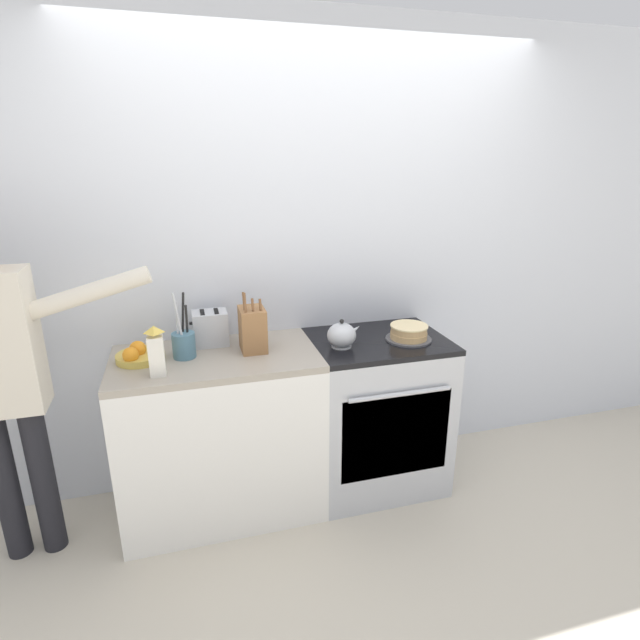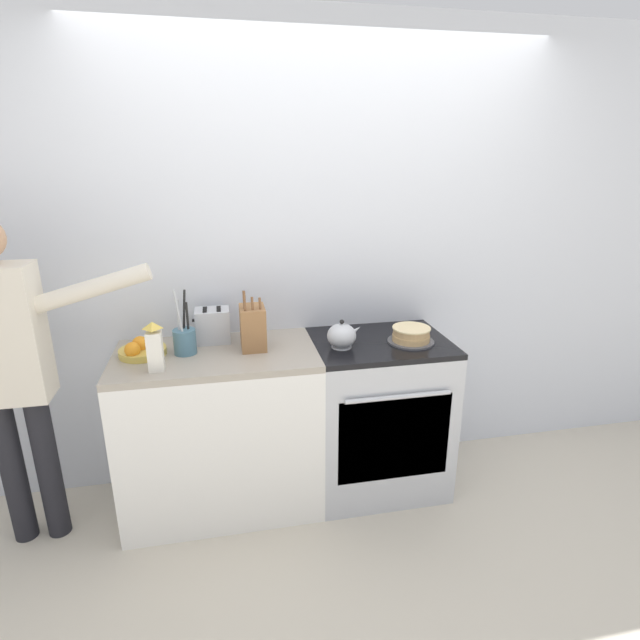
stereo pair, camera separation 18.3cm
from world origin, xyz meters
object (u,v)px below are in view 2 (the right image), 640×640
object	(u,v)px
knife_block	(253,327)
utensil_crock	(185,340)
layer_cake	(411,335)
milk_carton	(155,347)
tea_kettle	(342,336)
person_baker	(10,361)
stove_range	(378,414)
toaster	(213,325)
fruit_bowl	(141,350)

from	to	relation	value
knife_block	utensil_crock	xyz separation A→B (m)	(-0.35, -0.01, -0.04)
layer_cake	milk_carton	bearing A→B (deg)	-175.29
tea_kettle	person_baker	world-z (taller)	person_baker
tea_kettle	person_baker	bearing A→B (deg)	-179.23
knife_block	utensil_crock	world-z (taller)	utensil_crock
stove_range	toaster	world-z (taller)	toaster
utensil_crock	fruit_bowl	world-z (taller)	utensil_crock
tea_kettle	layer_cake	bearing A→B (deg)	-0.46
knife_block	fruit_bowl	world-z (taller)	knife_block
layer_cake	person_baker	distance (m)	1.98
stove_range	person_baker	world-z (taller)	person_baker
layer_cake	milk_carton	distance (m)	1.32
utensil_crock	toaster	size ratio (longest dim) A/B	1.72
fruit_bowl	layer_cake	bearing A→B (deg)	-3.80
tea_kettle	utensil_crock	distance (m)	0.81
milk_carton	person_baker	distance (m)	0.67
tea_kettle	fruit_bowl	bearing A→B (deg)	174.95
tea_kettle	knife_block	bearing A→B (deg)	169.47
tea_kettle	knife_block	xyz separation A→B (m)	(-0.46, 0.09, 0.05)
knife_block	toaster	distance (m)	0.25
toaster	milk_carton	xyz separation A→B (m)	(-0.27, -0.34, 0.02)
toaster	person_baker	world-z (taller)	person_baker
tea_kettle	fruit_bowl	size ratio (longest dim) A/B	0.80
layer_cake	milk_carton	world-z (taller)	milk_carton
fruit_bowl	milk_carton	world-z (taller)	milk_carton
knife_block	tea_kettle	bearing A→B (deg)	-10.53
utensil_crock	milk_carton	size ratio (longest dim) A/B	1.41
knife_block	person_baker	size ratio (longest dim) A/B	0.20
fruit_bowl	milk_carton	size ratio (longest dim) A/B	0.97
stove_range	knife_block	world-z (taller)	knife_block
stove_range	milk_carton	distance (m)	1.31
tea_kettle	person_baker	size ratio (longest dim) A/B	0.11
utensil_crock	tea_kettle	bearing A→B (deg)	-5.60
layer_cake	utensil_crock	xyz separation A→B (m)	(-1.19, 0.08, 0.03)
layer_cake	tea_kettle	bearing A→B (deg)	179.54
milk_carton	stove_range	bearing A→B (deg)	8.21
utensil_crock	milk_carton	world-z (taller)	utensil_crock
toaster	fruit_bowl	bearing A→B (deg)	-159.28
fruit_bowl	stove_range	bearing A→B (deg)	-1.55
utensil_crock	fruit_bowl	distance (m)	0.22
knife_block	person_baker	world-z (taller)	person_baker
stove_range	fruit_bowl	bearing A→B (deg)	178.45
knife_block	utensil_crock	bearing A→B (deg)	-178.99
utensil_crock	milk_carton	distance (m)	0.23
knife_block	fruit_bowl	bearing A→B (deg)	179.46
layer_cake	person_baker	bearing A→B (deg)	-179.47
milk_carton	tea_kettle	bearing A→B (deg)	6.83
tea_kettle	milk_carton	world-z (taller)	milk_carton
tea_kettle	milk_carton	xyz separation A→B (m)	(-0.93, -0.11, 0.05)
layer_cake	tea_kettle	xyz separation A→B (m)	(-0.39, 0.00, 0.02)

